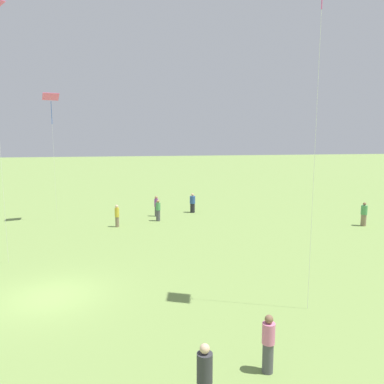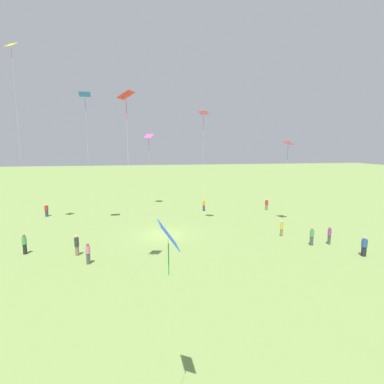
# 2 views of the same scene
# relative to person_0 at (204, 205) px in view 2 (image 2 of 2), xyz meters

# --- Properties ---
(ground_plane) EXTENTS (240.00, 240.00, 0.00)m
(ground_plane) POSITION_rel_person_0_xyz_m (6.76, 10.71, -0.81)
(ground_plane) COLOR #7A994C
(person_0) EXTENTS (0.56, 0.56, 1.64)m
(person_0) POSITION_rel_person_0_xyz_m (0.00, 0.00, 0.00)
(person_0) COLOR #333D5B
(person_0) RESTS_ON ground_plane
(person_1) EXTENTS (0.42, 0.42, 1.67)m
(person_1) POSITION_rel_person_0_xyz_m (-5.25, 13.43, 0.04)
(person_1) COLOR #847056
(person_1) RESTS_ON ground_plane
(person_2) EXTENTS (0.57, 0.57, 1.65)m
(person_2) POSITION_rel_person_0_xyz_m (-9.18, 1.03, -0.01)
(person_2) COLOR #847056
(person_2) RESTS_ON ground_plane
(person_3) EXTENTS (0.43, 0.43, 1.73)m
(person_3) POSITION_rel_person_0_xyz_m (-8.47, 16.68, 0.07)
(person_3) COLOR #4C4C51
(person_3) RESTS_ON ground_plane
(person_4) EXTENTS (0.65, 0.65, 1.70)m
(person_4) POSITION_rel_person_0_xyz_m (21.26, -0.36, 0.02)
(person_4) COLOR #333D5B
(person_4) RESTS_ON ground_plane
(person_5) EXTENTS (0.44, 0.44, 1.76)m
(person_5) POSITION_rel_person_0_xyz_m (19.03, 14.27, 0.07)
(person_5) COLOR #232328
(person_5) RESTS_ON ground_plane
(person_7) EXTENTS (0.53, 0.53, 1.71)m
(person_7) POSITION_rel_person_0_xyz_m (-6.67, 16.63, 0.04)
(person_7) COLOR #4C4C51
(person_7) RESTS_ON ground_plane
(person_8) EXTENTS (0.53, 0.53, 1.80)m
(person_8) POSITION_rel_person_0_xyz_m (14.53, 15.45, 0.09)
(person_8) COLOR #847056
(person_8) RESTS_ON ground_plane
(person_10) EXTENTS (0.48, 0.48, 1.71)m
(person_10) POSITION_rel_person_0_xyz_m (-9.44, 19.97, 0.02)
(person_10) COLOR #232328
(person_10) RESTS_ON ground_plane
(person_11) EXTENTS (0.48, 0.48, 1.71)m
(person_11) POSITION_rel_person_0_xyz_m (13.29, 17.57, 0.05)
(person_11) COLOR #4C4C51
(person_11) RESTS_ON ground_plane
(kite_1) EXTENTS (1.30, 1.25, 15.05)m
(kite_1) POSITION_rel_person_0_xyz_m (14.71, 5.82, 13.59)
(kite_1) COLOR blue
(kite_1) RESTS_ON ground_plane
(kite_2) EXTENTS (0.62, 0.99, 6.92)m
(kite_2) POSITION_rel_person_0_xyz_m (8.40, 32.33, 5.54)
(kite_2) COLOR blue
(kite_2) RESTS_ON ground_plane
(kite_3) EXTENTS (1.43, 1.42, 13.12)m
(kite_3) POSITION_rel_person_0_xyz_m (1.86, 7.77, 11.65)
(kite_3) COLOR #E54C99
(kite_3) RESTS_ON ground_plane
(kite_4) EXTENTS (1.35, 1.41, 9.85)m
(kite_4) POSITION_rel_person_0_xyz_m (-8.00, 8.78, 8.56)
(kite_4) COLOR #E54C99
(kite_4) RESTS_ON ground_plane
(kite_5) EXTENTS (1.58, 1.52, 11.08)m
(kite_5) POSITION_rel_person_0_xyz_m (7.44, -4.92, 9.66)
(kite_5) COLOR #E54C99
(kite_5) RESTS_ON ground_plane
(kite_6) EXTENTS (1.21, 1.26, 12.77)m
(kite_6) POSITION_rel_person_0_xyz_m (9.88, 20.64, 11.24)
(kite_6) COLOR red
(kite_6) RESTS_ON ground_plane
(kite_7) EXTENTS (1.30, 1.25, 19.80)m
(kite_7) POSITION_rel_person_0_xyz_m (21.68, 5.89, 17.71)
(kite_7) COLOR yellow
(kite_7) RESTS_ON ground_plane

